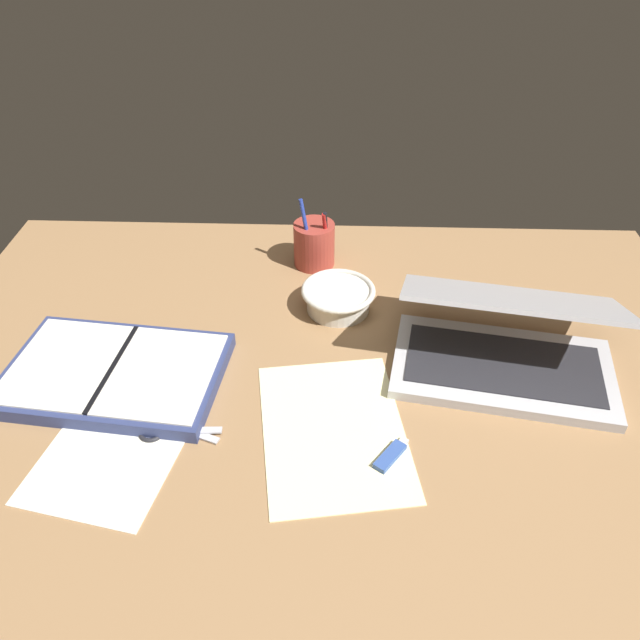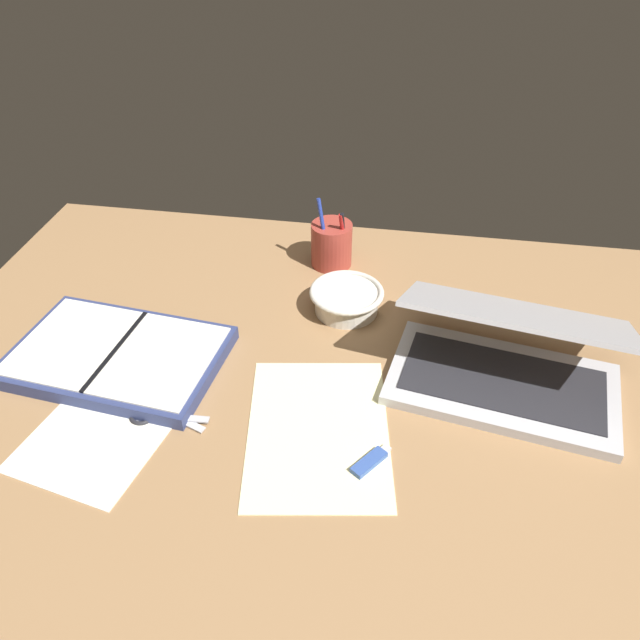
{
  "view_description": "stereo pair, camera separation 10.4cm",
  "coord_description": "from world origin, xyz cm",
  "px_view_note": "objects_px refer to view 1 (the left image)",
  "views": [
    {
      "loc": [
        2.61,
        -76.03,
        73.89
      ],
      "look_at": [
        -0.24,
        5.96,
        9.0
      ],
      "focal_mm": 35.0,
      "sensor_mm": 36.0,
      "label": 1
    },
    {
      "loc": [
        13.01,
        -75.0,
        73.89
      ],
      "look_at": [
        -0.24,
        5.96,
        9.0
      ],
      "focal_mm": 35.0,
      "sensor_mm": 36.0,
      "label": 2
    }
  ],
  "objects_px": {
    "bowl": "(338,297)",
    "planner": "(114,373)",
    "laptop": "(506,344)",
    "pen_cup": "(314,244)",
    "scissors": "(163,427)"
  },
  "relations": [
    {
      "from": "pen_cup",
      "to": "planner",
      "type": "xyz_separation_m",
      "value": [
        -0.31,
        -0.36,
        -0.03
      ]
    },
    {
      "from": "laptop",
      "to": "scissors",
      "type": "relative_size",
      "value": 3.16
    },
    {
      "from": "bowl",
      "to": "planner",
      "type": "bearing_deg",
      "value": -150.58
    },
    {
      "from": "bowl",
      "to": "planner",
      "type": "distance_m",
      "value": 0.42
    },
    {
      "from": "laptop",
      "to": "bowl",
      "type": "xyz_separation_m",
      "value": [
        -0.28,
        0.15,
        -0.02
      ]
    },
    {
      "from": "laptop",
      "to": "pen_cup",
      "type": "relative_size",
      "value": 2.57
    },
    {
      "from": "pen_cup",
      "to": "planner",
      "type": "relative_size",
      "value": 0.42
    },
    {
      "from": "bowl",
      "to": "pen_cup",
      "type": "height_order",
      "value": "pen_cup"
    },
    {
      "from": "bowl",
      "to": "planner",
      "type": "xyz_separation_m",
      "value": [
        -0.37,
        -0.21,
        -0.01
      ]
    },
    {
      "from": "laptop",
      "to": "planner",
      "type": "distance_m",
      "value": 0.65
    },
    {
      "from": "laptop",
      "to": "pen_cup",
      "type": "xyz_separation_m",
      "value": [
        -0.33,
        0.3,
        0.0
      ]
    },
    {
      "from": "pen_cup",
      "to": "planner",
      "type": "distance_m",
      "value": 0.48
    },
    {
      "from": "bowl",
      "to": "pen_cup",
      "type": "bearing_deg",
      "value": 108.29
    },
    {
      "from": "laptop",
      "to": "pen_cup",
      "type": "distance_m",
      "value": 0.45
    },
    {
      "from": "laptop",
      "to": "pen_cup",
      "type": "height_order",
      "value": "same"
    }
  ]
}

